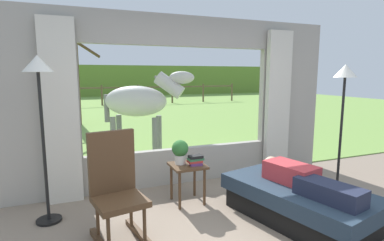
{
  "coord_description": "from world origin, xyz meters",
  "views": [
    {
      "loc": [
        -1.56,
        -2.11,
        1.69
      ],
      "look_at": [
        0.0,
        1.8,
        1.05
      ],
      "focal_mm": 28.45,
      "sensor_mm": 36.0,
      "label": 1
    }
  ],
  "objects_px": {
    "reclining_person": "(302,178)",
    "book_stack": "(195,160)",
    "recliner_sofa": "(298,202)",
    "side_table": "(187,171)",
    "floor_lamp_right": "(344,90)",
    "pasture_tree": "(74,78)",
    "floor_lamp_left": "(39,89)",
    "rocking_chair": "(116,188)",
    "horse": "(140,102)",
    "potted_plant": "(180,150)"
  },
  "relations": [
    {
      "from": "reclining_person",
      "to": "book_stack",
      "type": "xyz_separation_m",
      "value": [
        -0.92,
        0.94,
        0.06
      ]
    },
    {
      "from": "reclining_person",
      "to": "potted_plant",
      "type": "bearing_deg",
      "value": 122.76
    },
    {
      "from": "side_table",
      "to": "potted_plant",
      "type": "xyz_separation_m",
      "value": [
        -0.08,
        0.06,
        0.28
      ]
    },
    {
      "from": "rocking_chair",
      "to": "pasture_tree",
      "type": "xyz_separation_m",
      "value": [
        -0.26,
        7.77,
        1.04
      ]
    },
    {
      "from": "rocking_chair",
      "to": "reclining_person",
      "type": "bearing_deg",
      "value": -22.77
    },
    {
      "from": "reclining_person",
      "to": "book_stack",
      "type": "bearing_deg",
      "value": 121.52
    },
    {
      "from": "horse",
      "to": "pasture_tree",
      "type": "relative_size",
      "value": 0.52
    },
    {
      "from": "reclining_person",
      "to": "floor_lamp_left",
      "type": "bearing_deg",
      "value": 144.9
    },
    {
      "from": "recliner_sofa",
      "to": "floor_lamp_left",
      "type": "height_order",
      "value": "floor_lamp_left"
    },
    {
      "from": "rocking_chair",
      "to": "side_table",
      "type": "height_order",
      "value": "rocking_chair"
    },
    {
      "from": "rocking_chair",
      "to": "horse",
      "type": "distance_m",
      "value": 3.06
    },
    {
      "from": "pasture_tree",
      "to": "potted_plant",
      "type": "bearing_deg",
      "value": -80.6
    },
    {
      "from": "rocking_chair",
      "to": "book_stack",
      "type": "height_order",
      "value": "rocking_chair"
    },
    {
      "from": "floor_lamp_left",
      "to": "horse",
      "type": "distance_m",
      "value": 2.72
    },
    {
      "from": "rocking_chair",
      "to": "book_stack",
      "type": "xyz_separation_m",
      "value": [
        1.08,
        0.51,
        0.04
      ]
    },
    {
      "from": "side_table",
      "to": "floor_lamp_right",
      "type": "relative_size",
      "value": 0.28
    },
    {
      "from": "recliner_sofa",
      "to": "floor_lamp_right",
      "type": "bearing_deg",
      "value": 10.59
    },
    {
      "from": "side_table",
      "to": "floor_lamp_left",
      "type": "height_order",
      "value": "floor_lamp_left"
    },
    {
      "from": "reclining_person",
      "to": "pasture_tree",
      "type": "bearing_deg",
      "value": 92.37
    },
    {
      "from": "book_stack",
      "to": "floor_lamp_right",
      "type": "relative_size",
      "value": 0.11
    },
    {
      "from": "recliner_sofa",
      "to": "reclining_person",
      "type": "height_order",
      "value": "reclining_person"
    },
    {
      "from": "floor_lamp_right",
      "to": "pasture_tree",
      "type": "height_order",
      "value": "pasture_tree"
    },
    {
      "from": "reclining_person",
      "to": "horse",
      "type": "height_order",
      "value": "horse"
    },
    {
      "from": "rocking_chair",
      "to": "side_table",
      "type": "bearing_deg",
      "value": 19.09
    },
    {
      "from": "rocking_chair",
      "to": "floor_lamp_right",
      "type": "height_order",
      "value": "floor_lamp_right"
    },
    {
      "from": "recliner_sofa",
      "to": "side_table",
      "type": "height_order",
      "value": "side_table"
    },
    {
      "from": "horse",
      "to": "pasture_tree",
      "type": "height_order",
      "value": "pasture_tree"
    },
    {
      "from": "side_table",
      "to": "book_stack",
      "type": "relative_size",
      "value": 2.54
    },
    {
      "from": "reclining_person",
      "to": "horse",
      "type": "distance_m",
      "value": 3.54
    },
    {
      "from": "recliner_sofa",
      "to": "potted_plant",
      "type": "distance_m",
      "value": 1.56
    },
    {
      "from": "pasture_tree",
      "to": "floor_lamp_left",
      "type": "bearing_deg",
      "value": -93.44
    },
    {
      "from": "side_table",
      "to": "floor_lamp_right",
      "type": "height_order",
      "value": "floor_lamp_right"
    },
    {
      "from": "rocking_chair",
      "to": "floor_lamp_left",
      "type": "bearing_deg",
      "value": 125.24
    },
    {
      "from": "rocking_chair",
      "to": "potted_plant",
      "type": "xyz_separation_m",
      "value": [
        0.92,
        0.63,
        0.16
      ]
    },
    {
      "from": "reclining_person",
      "to": "potted_plant",
      "type": "height_order",
      "value": "potted_plant"
    },
    {
      "from": "side_table",
      "to": "potted_plant",
      "type": "bearing_deg",
      "value": 143.13
    },
    {
      "from": "potted_plant",
      "to": "floor_lamp_right",
      "type": "height_order",
      "value": "floor_lamp_right"
    },
    {
      "from": "book_stack",
      "to": "floor_lamp_left",
      "type": "height_order",
      "value": "floor_lamp_left"
    },
    {
      "from": "recliner_sofa",
      "to": "pasture_tree",
      "type": "relative_size",
      "value": 0.55
    },
    {
      "from": "horse",
      "to": "pasture_tree",
      "type": "distance_m",
      "value": 5.05
    },
    {
      "from": "recliner_sofa",
      "to": "potted_plant",
      "type": "height_order",
      "value": "potted_plant"
    },
    {
      "from": "book_stack",
      "to": "floor_lamp_right",
      "type": "distance_m",
      "value": 2.3
    },
    {
      "from": "side_table",
      "to": "horse",
      "type": "relative_size",
      "value": 0.3
    },
    {
      "from": "floor_lamp_left",
      "to": "floor_lamp_right",
      "type": "bearing_deg",
      "value": -7.78
    },
    {
      "from": "potted_plant",
      "to": "horse",
      "type": "distance_m",
      "value": 2.28
    },
    {
      "from": "pasture_tree",
      "to": "horse",
      "type": "bearing_deg",
      "value": -76.96
    },
    {
      "from": "pasture_tree",
      "to": "side_table",
      "type": "bearing_deg",
      "value": -80.06
    },
    {
      "from": "reclining_person",
      "to": "book_stack",
      "type": "height_order",
      "value": "book_stack"
    },
    {
      "from": "book_stack",
      "to": "floor_lamp_right",
      "type": "xyz_separation_m",
      "value": [
        2.09,
        -0.37,
        0.89
      ]
    },
    {
      "from": "rocking_chair",
      "to": "floor_lamp_right",
      "type": "relative_size",
      "value": 0.61
    }
  ]
}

